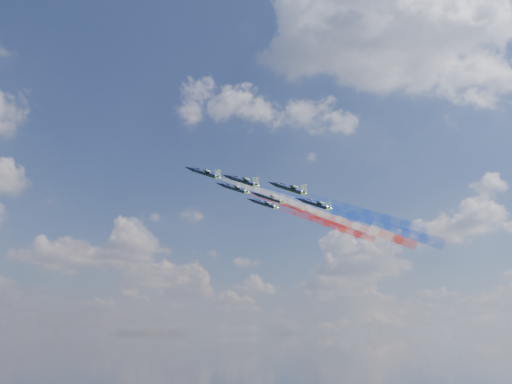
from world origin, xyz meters
TOP-DOWN VIEW (x-y plane):
  - jet_lead at (-35.31, 21.24)m, footprint 13.45×12.44m
  - trail_lead at (-17.85, 12.39)m, footprint 29.28×17.51m
  - jet_inner_left at (-30.10, 11.05)m, footprint 13.45×12.44m
  - trail_inner_left at (-12.64, 2.19)m, footprint 29.28×17.51m
  - jet_inner_right at (-23.11, 24.69)m, footprint 13.45×12.44m
  - trail_inner_right at (-5.65, 15.84)m, footprint 29.28×17.51m
  - jet_outer_left at (-25.46, -2.15)m, footprint 13.45×12.44m
  - trail_outer_left at (-8.00, -11.01)m, footprint 29.28×17.51m
  - jet_center_third at (-18.50, 14.35)m, footprint 13.45×12.44m
  - trail_center_third at (-1.04, 5.50)m, footprint 29.28×17.51m
  - jet_outer_right at (-8.67, 29.39)m, footprint 13.45×12.44m
  - trail_outer_right at (8.79, 20.53)m, footprint 29.28×17.51m
  - jet_rear_left at (-13.88, 1.10)m, footprint 13.45×12.44m
  - trail_rear_left at (3.58, -7.75)m, footprint 29.28×17.51m
  - jet_rear_right at (-4.56, 17.05)m, footprint 13.45×12.44m
  - trail_rear_right at (12.90, 8.20)m, footprint 29.28×17.51m

SIDE VIEW (x-z plane):
  - trail_rear_left at x=3.58m, z-range 130.66..142.69m
  - trail_outer_left at x=-8.00m, z-range 132.44..144.48m
  - trail_rear_right at x=12.90m, z-range 133.24..145.27m
  - trail_center_third at x=-1.04m, z-range 134.06..146.09m
  - jet_rear_left at x=-13.88m, z-range 138.82..145.24m
  - trail_outer_right at x=8.79m, z-range 136.33..148.36m
  - trail_inner_left at x=-12.64m, z-range 136.39..148.42m
  - jet_outer_left at x=-25.46m, z-range 140.61..147.03m
  - trail_inner_right at x=-5.65m, z-range 138.09..150.12m
  - jet_rear_right at x=-4.56m, z-range 141.40..147.82m
  - jet_center_third at x=-18.50m, z-range 142.23..148.65m
  - trail_lead at x=-17.85m, z-range 139.88..151.91m
  - jet_outer_right at x=-8.67m, z-range 144.49..150.91m
  - jet_inner_left at x=-30.10m, z-range 144.55..150.97m
  - jet_inner_right at x=-23.11m, z-range 146.25..152.67m
  - jet_lead at x=-35.31m, z-range 148.04..154.46m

